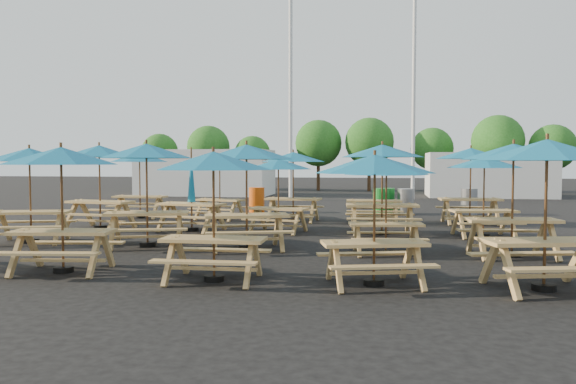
% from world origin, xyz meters
% --- Properties ---
extents(ground, '(120.00, 120.00, 0.00)m').
position_xyz_m(ground, '(0.00, 0.00, 0.00)').
color(ground, black).
rests_on(ground, ground).
extents(picnic_unit_1, '(2.70, 2.70, 2.40)m').
position_xyz_m(picnic_unit_1, '(-5.77, -2.93, 2.07)').
color(picnic_unit_1, tan).
rests_on(picnic_unit_1, ground).
extents(picnic_unit_2, '(2.66, 2.66, 2.56)m').
position_xyz_m(picnic_unit_2, '(-5.54, 0.11, 2.21)').
color(picnic_unit_2, tan).
rests_on(picnic_unit_2, ground).
extents(picnic_unit_3, '(2.22, 2.22, 2.39)m').
position_xyz_m(picnic_unit_3, '(-5.83, 3.56, 2.07)').
color(picnic_unit_3, tan).
rests_on(picnic_unit_3, ground).
extents(picnic_unit_4, '(2.38, 2.38, 2.32)m').
position_xyz_m(picnic_unit_4, '(-2.86, -6.26, 2.01)').
color(picnic_unit_4, tan).
rests_on(picnic_unit_4, ground).
extents(picnic_unit_5, '(2.84, 2.84, 2.48)m').
position_xyz_m(picnic_unit_5, '(-2.64, -3.02, 2.15)').
color(picnic_unit_5, tan).
rests_on(picnic_unit_5, ground).
extents(picnic_unit_6, '(2.22, 2.02, 2.46)m').
position_xyz_m(picnic_unit_6, '(-2.63, 0.10, 1.01)').
color(picnic_unit_6, tan).
rests_on(picnic_unit_6, ground).
extents(picnic_unit_7, '(2.39, 2.39, 2.18)m').
position_xyz_m(picnic_unit_7, '(-2.74, 3.33, 1.89)').
color(picnic_unit_7, tan).
rests_on(picnic_unit_7, ground).
extents(picnic_unit_8, '(2.06, 2.06, 2.22)m').
position_xyz_m(picnic_unit_8, '(0.10, -6.53, 1.92)').
color(picnic_unit_8, tan).
rests_on(picnic_unit_8, ground).
extents(picnic_unit_9, '(2.82, 2.82, 2.45)m').
position_xyz_m(picnic_unit_9, '(-0.19, -3.06, 2.12)').
color(picnic_unit_9, tan).
rests_on(picnic_unit_9, ground).
extents(picnic_unit_10, '(2.27, 2.27, 2.14)m').
position_xyz_m(picnic_unit_10, '(-0.05, 0.17, 1.85)').
color(picnic_unit_10, tan).
rests_on(picnic_unit_10, ground).
extents(picnic_unit_11, '(2.31, 2.31, 2.39)m').
position_xyz_m(picnic_unit_11, '(-0.12, 3.26, 2.07)').
color(picnic_unit_11, tan).
rests_on(picnic_unit_11, ground).
extents(picnic_unit_12, '(2.41, 2.41, 2.16)m').
position_xyz_m(picnic_unit_12, '(2.78, -6.41, 1.87)').
color(picnic_unit_12, tan).
rests_on(picnic_unit_12, ground).
extents(picnic_unit_13, '(2.10, 2.10, 2.05)m').
position_xyz_m(picnic_unit_13, '(2.98, -3.18, 1.77)').
color(picnic_unit_13, tan).
rests_on(picnic_unit_13, ground).
extents(picnic_unit_14, '(2.49, 2.49, 2.54)m').
position_xyz_m(picnic_unit_14, '(2.88, 0.30, 2.20)').
color(picnic_unit_14, tan).
rests_on(picnic_unit_14, ground).
extents(picnic_unit_15, '(2.22, 2.22, 2.30)m').
position_xyz_m(picnic_unit_15, '(2.61, 3.15, 1.99)').
color(picnic_unit_15, tan).
rests_on(picnic_unit_15, ground).
extents(picnic_unit_16, '(2.63, 2.63, 2.40)m').
position_xyz_m(picnic_unit_16, '(5.43, -6.32, 2.08)').
color(picnic_unit_16, tan).
rests_on(picnic_unit_16, ground).
extents(picnic_unit_17, '(2.45, 2.45, 2.43)m').
position_xyz_m(picnic_unit_17, '(5.64, -3.07, 2.11)').
color(picnic_unit_17, tan).
rests_on(picnic_unit_17, ground).
extents(picnic_unit_18, '(2.29, 2.29, 2.20)m').
position_xyz_m(picnic_unit_18, '(5.59, 0.16, 1.90)').
color(picnic_unit_18, tan).
rests_on(picnic_unit_18, ground).
extents(picnic_unit_19, '(2.44, 2.44, 2.51)m').
position_xyz_m(picnic_unit_19, '(5.73, 3.51, 2.17)').
color(picnic_unit_19, tan).
rests_on(picnic_unit_19, ground).
extents(waste_bin_0, '(0.63, 0.63, 1.01)m').
position_xyz_m(waste_bin_0, '(-2.15, 6.54, 0.50)').
color(waste_bin_0, '#DC500C').
rests_on(waste_bin_0, ground).
extents(waste_bin_1, '(0.63, 0.63, 1.01)m').
position_xyz_m(waste_bin_1, '(2.83, 6.39, 0.50)').
color(waste_bin_1, '#178026').
rests_on(waste_bin_1, ground).
extents(waste_bin_2, '(0.63, 0.63, 1.01)m').
position_xyz_m(waste_bin_2, '(3.04, 6.75, 0.50)').
color(waste_bin_2, '#178026').
rests_on(waste_bin_2, ground).
extents(waste_bin_3, '(0.63, 0.63, 1.01)m').
position_xyz_m(waste_bin_3, '(3.76, 6.40, 0.50)').
color(waste_bin_3, gray).
rests_on(waste_bin_3, ground).
extents(waste_bin_4, '(0.63, 0.63, 1.01)m').
position_xyz_m(waste_bin_4, '(6.20, 6.96, 0.50)').
color(waste_bin_4, gray).
rests_on(waste_bin_4, ground).
extents(mast_0, '(0.20, 0.20, 12.00)m').
position_xyz_m(mast_0, '(-2.00, 14.00, 6.00)').
color(mast_0, silver).
rests_on(mast_0, ground).
extents(mast_1, '(0.20, 0.20, 12.00)m').
position_xyz_m(mast_1, '(4.50, 16.00, 6.00)').
color(mast_1, silver).
rests_on(mast_1, ground).
extents(event_tent_0, '(8.00, 4.00, 2.80)m').
position_xyz_m(event_tent_0, '(-8.00, 18.00, 1.40)').
color(event_tent_0, silver).
rests_on(event_tent_0, ground).
extents(event_tent_1, '(7.00, 4.00, 2.60)m').
position_xyz_m(event_tent_1, '(9.00, 19.00, 1.30)').
color(event_tent_1, silver).
rests_on(event_tent_1, ground).
extents(tree_0, '(2.80, 2.80, 4.24)m').
position_xyz_m(tree_0, '(-14.07, 25.25, 2.83)').
color(tree_0, '#382314').
rests_on(tree_0, ground).
extents(tree_1, '(3.11, 3.11, 4.72)m').
position_xyz_m(tree_1, '(-9.74, 23.90, 3.15)').
color(tree_1, '#382314').
rests_on(tree_1, ground).
extents(tree_2, '(2.59, 2.59, 3.93)m').
position_xyz_m(tree_2, '(-6.39, 23.65, 2.62)').
color(tree_2, '#382314').
rests_on(tree_2, ground).
extents(tree_3, '(3.36, 3.36, 5.09)m').
position_xyz_m(tree_3, '(-1.75, 24.72, 3.41)').
color(tree_3, '#382314').
rests_on(tree_3, ground).
extents(tree_4, '(3.41, 3.41, 5.17)m').
position_xyz_m(tree_4, '(1.90, 24.26, 3.46)').
color(tree_4, '#382314').
rests_on(tree_4, ground).
extents(tree_5, '(2.94, 2.94, 4.45)m').
position_xyz_m(tree_5, '(6.22, 24.67, 2.97)').
color(tree_5, '#382314').
rests_on(tree_5, ground).
extents(tree_6, '(3.38, 3.38, 5.13)m').
position_xyz_m(tree_6, '(10.23, 22.90, 3.43)').
color(tree_6, '#382314').
rests_on(tree_6, ground).
extents(tree_7, '(2.95, 2.95, 4.48)m').
position_xyz_m(tree_7, '(13.63, 22.92, 2.99)').
color(tree_7, '#382314').
rests_on(tree_7, ground).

